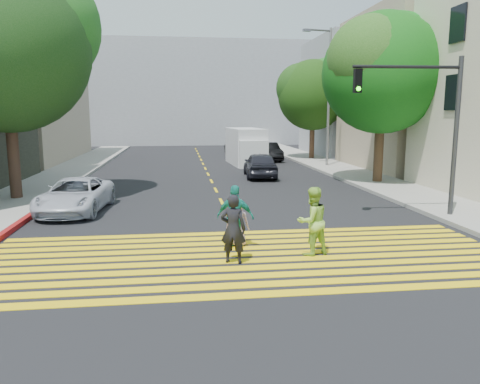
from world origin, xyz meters
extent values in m
plane|color=black|center=(0.00, 0.00, 0.00)|extent=(120.00, 120.00, 0.00)
cube|color=gray|center=(-8.50, 22.00, 0.07)|extent=(3.00, 40.00, 0.15)
cube|color=gray|center=(8.50, 15.00, 0.07)|extent=(3.00, 60.00, 0.15)
cube|color=maroon|center=(-6.90, 6.00, 0.08)|extent=(0.20, 8.00, 0.16)
cube|color=yellow|center=(0.00, -1.20, 0.01)|extent=(13.40, 0.35, 0.01)
cube|color=yellow|center=(0.00, -0.65, 0.01)|extent=(13.40, 0.35, 0.01)
cube|color=yellow|center=(0.00, -0.10, 0.01)|extent=(13.40, 0.35, 0.01)
cube|color=yellow|center=(0.00, 0.45, 0.01)|extent=(13.40, 0.35, 0.01)
cube|color=yellow|center=(0.00, 1.00, 0.01)|extent=(13.40, 0.35, 0.01)
cube|color=yellow|center=(0.00, 1.55, 0.01)|extent=(13.40, 0.35, 0.01)
cube|color=yellow|center=(0.00, 2.10, 0.01)|extent=(13.40, 0.35, 0.01)
cube|color=yellow|center=(0.00, 2.65, 0.01)|extent=(13.40, 0.35, 0.01)
cube|color=yellow|center=(0.00, 3.20, 0.01)|extent=(13.40, 0.35, 0.01)
cube|color=yellow|center=(0.00, 3.75, 0.01)|extent=(13.40, 0.35, 0.01)
cube|color=yellow|center=(0.00, 6.00, 0.01)|extent=(0.12, 1.40, 0.01)
cube|color=yellow|center=(0.00, 9.00, 0.01)|extent=(0.12, 1.40, 0.01)
cube|color=yellow|center=(0.00, 12.00, 0.01)|extent=(0.12, 1.40, 0.01)
cube|color=yellow|center=(0.00, 15.00, 0.01)|extent=(0.12, 1.40, 0.01)
cube|color=yellow|center=(0.00, 18.00, 0.01)|extent=(0.12, 1.40, 0.01)
cube|color=yellow|center=(0.00, 21.00, 0.01)|extent=(0.12, 1.40, 0.01)
cube|color=yellow|center=(0.00, 24.00, 0.01)|extent=(0.12, 1.40, 0.01)
cube|color=yellow|center=(0.00, 27.00, 0.01)|extent=(0.12, 1.40, 0.01)
cube|color=yellow|center=(0.00, 30.00, 0.01)|extent=(0.12, 1.40, 0.01)
cube|color=yellow|center=(0.00, 33.00, 0.01)|extent=(0.12, 1.40, 0.01)
cube|color=yellow|center=(0.00, 36.00, 0.01)|extent=(0.12, 1.40, 0.01)
cube|color=yellow|center=(0.00, 39.00, 0.01)|extent=(0.12, 1.40, 0.01)
cube|color=tan|center=(15.00, 19.00, 5.00)|extent=(10.00, 10.00, 10.00)
cube|color=gray|center=(15.00, 30.00, 5.00)|extent=(10.00, 10.00, 10.00)
cube|color=gray|center=(0.00, 48.00, 6.00)|extent=(30.00, 8.00, 12.00)
cylinder|color=#372D1E|center=(-8.49, 10.28, 1.75)|extent=(0.60, 0.60, 3.49)
sphere|color=#10360E|center=(-8.49, 10.28, 6.18)|extent=(8.70, 8.70, 6.72)
sphere|color=#196514|center=(-7.35, 11.06, 7.19)|extent=(6.53, 6.53, 5.04)
cylinder|color=#3A2314|center=(8.48, 12.90, 1.60)|extent=(0.61, 0.61, 3.19)
sphere|color=#0E4713|center=(8.48, 12.90, 5.60)|extent=(7.80, 7.80, 6.01)
sphere|color=#0E631B|center=(9.48, 13.64, 6.50)|extent=(5.85, 5.85, 4.51)
sphere|color=#0C3B0A|center=(7.58, 12.31, 6.20)|extent=(5.46, 5.46, 4.21)
cylinder|color=#462817|center=(8.72, 26.03, 1.43)|extent=(0.52, 0.52, 2.86)
sphere|color=#0E3308|center=(8.72, 26.03, 5.04)|extent=(7.06, 7.06, 5.45)
sphere|color=#0F4A14|center=(9.83, 25.89, 5.86)|extent=(5.29, 5.29, 4.09)
sphere|color=black|center=(7.77, 26.21, 5.59)|extent=(4.94, 4.94, 3.82)
imported|color=black|center=(-0.44, 0.90, 0.85)|extent=(0.71, 0.57, 1.70)
imported|color=#9BCF47|center=(1.65, 1.32, 0.88)|extent=(1.03, 0.91, 1.77)
imported|color=#D7A3C5|center=(-0.16, 2.39, 0.67)|extent=(0.74, 0.59, 1.33)
imported|color=#188578|center=(-0.23, 2.18, 0.86)|extent=(1.09, 0.75, 1.72)
imported|color=silver|center=(-5.53, 7.62, 0.62)|extent=(2.44, 4.64, 1.25)
imported|color=black|center=(2.88, 16.21, 0.73)|extent=(2.02, 4.38, 1.46)
imported|color=#9F9F9F|center=(3.71, 31.93, 0.72)|extent=(2.68, 5.19, 1.44)
imported|color=black|center=(5.15, 25.68, 0.70)|extent=(1.66, 4.31, 1.40)
cube|color=silver|center=(3.04, 23.38, 1.29)|extent=(2.40, 5.27, 2.57)
cube|color=silver|center=(3.19, 21.13, 0.93)|extent=(2.03, 1.36, 1.85)
cylinder|color=black|center=(2.34, 21.48, 0.36)|extent=(0.30, 0.74, 0.72)
cylinder|color=black|center=(3.99, 21.59, 0.36)|extent=(0.30, 0.74, 0.72)
cylinder|color=black|center=(2.10, 25.18, 0.36)|extent=(0.30, 0.74, 0.72)
cylinder|color=black|center=(3.74, 25.29, 0.36)|extent=(0.30, 0.74, 0.72)
cylinder|color=#323334|center=(7.62, 4.84, 2.74)|extent=(0.17, 0.17, 5.49)
cylinder|color=black|center=(5.80, 4.95, 5.12)|extent=(3.66, 0.32, 0.11)
cube|color=black|center=(4.15, 5.04, 4.66)|extent=(0.25, 0.25, 0.77)
sphere|color=#23EE09|center=(4.15, 4.91, 4.41)|extent=(0.15, 0.15, 0.15)
cylinder|color=gray|center=(8.26, 20.67, 4.57)|extent=(0.19, 0.19, 9.13)
cylinder|color=#575757|center=(7.36, 20.50, 8.93)|extent=(1.82, 0.45, 0.12)
cube|color=slate|center=(6.56, 20.36, 8.88)|extent=(0.54, 0.31, 0.15)
camera|label=1|loc=(-1.69, -10.02, 3.60)|focal=35.00mm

